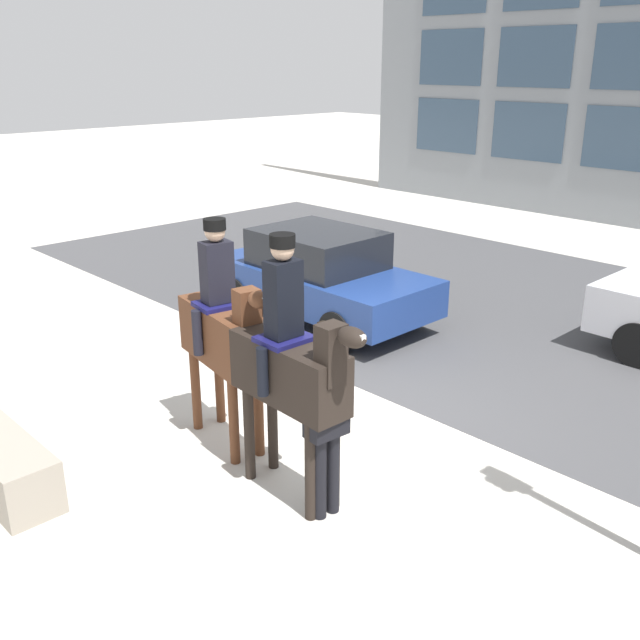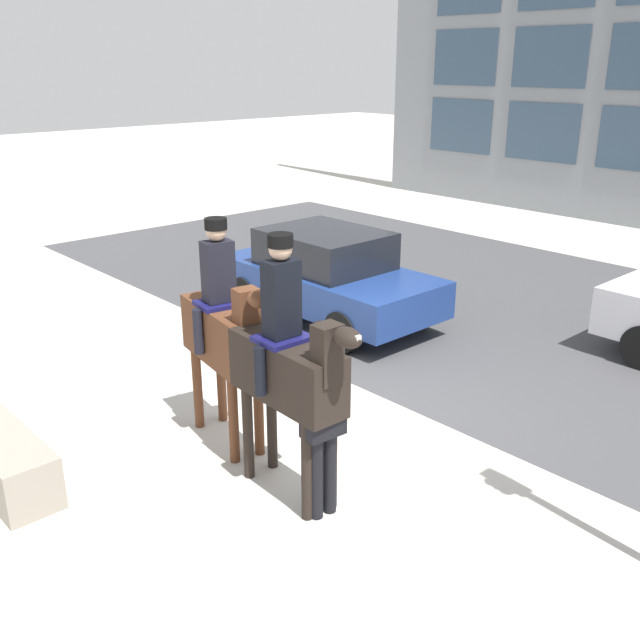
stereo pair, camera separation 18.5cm
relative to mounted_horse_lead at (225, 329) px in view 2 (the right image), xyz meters
name	(u,v)px [view 2 (the right image)]	position (x,y,z in m)	size (l,w,h in m)	color
ground_plane	(370,416)	(0.69, 1.63, -1.38)	(80.00, 80.00, 0.00)	beige
road_surface	(569,326)	(0.69, 6.38, -1.37)	(22.59, 8.50, 0.01)	#444447
mounted_horse_lead	(225,329)	(0.00, 0.00, 0.00)	(1.72, 0.66, 2.60)	#59331E
mounted_horse_companion	(289,366)	(1.28, -0.16, 0.03)	(1.76, 0.65, 2.67)	black
pedestrian_bystander	(321,422)	(1.76, -0.18, -0.38)	(0.86, 0.43, 1.69)	black
street_car_near_lane	(327,275)	(-2.29, 3.67, -0.60)	(3.91, 1.87, 1.52)	navy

